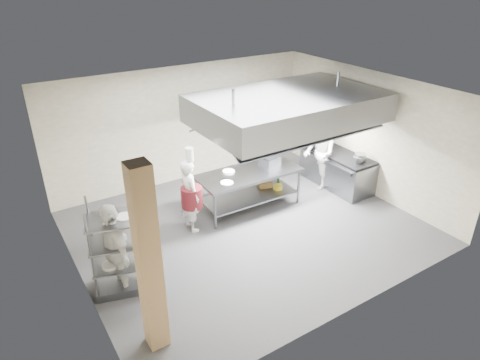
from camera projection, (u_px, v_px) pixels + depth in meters
floor at (248, 228)px, 9.36m from camera, size 7.00×7.00×0.00m
ceiling at (249, 93)px, 8.01m from camera, size 7.00×7.00×0.00m
wall_back at (184, 124)px, 10.95m from camera, size 7.00×0.00×7.00m
wall_left at (70, 214)px, 7.00m from camera, size 0.00×6.00×6.00m
wall_right at (368, 133)px, 10.37m from camera, size 0.00×6.00×6.00m
column at (149, 262)px, 5.86m from camera, size 0.30×0.30×3.00m
exhaust_hood at (288, 108)px, 9.21m from camera, size 4.00×2.50×0.60m
hood_strip_a at (254, 129)px, 8.92m from camera, size 1.60×0.12×0.04m
hood_strip_b at (319, 115)px, 9.79m from camera, size 1.60×0.12×0.04m
wall_shelf at (246, 114)px, 11.69m from camera, size 1.50×0.28×0.04m
island at (249, 190)px, 9.98m from camera, size 2.44×1.06×0.91m
island_worktop at (249, 173)px, 9.79m from camera, size 2.44×1.06×0.06m
island_undershelf at (249, 196)px, 10.05m from camera, size 2.24×0.96×0.04m
pass_rack at (125, 245)px, 7.30m from camera, size 1.31×0.98×1.75m
cooking_range at (336, 170)px, 11.03m from camera, size 0.80×2.00×0.84m
range_top at (338, 154)px, 10.83m from camera, size 0.78×1.96×0.06m
chef_head at (190, 196)px, 8.98m from camera, size 0.40×0.60×1.63m
chef_line at (319, 153)px, 10.71m from camera, size 1.01×1.12×1.87m
chef_plating at (114, 249)px, 7.19m from camera, size 0.51×1.05×1.74m
griddle at (270, 161)px, 10.05m from camera, size 0.52×0.44×0.22m
wicker_basket at (265, 184)px, 10.38m from camera, size 0.36×0.29×0.14m
stockpot at (360, 158)px, 10.31m from camera, size 0.28×0.28×0.19m
plate_stack at (127, 260)px, 7.44m from camera, size 0.28×0.28×0.05m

